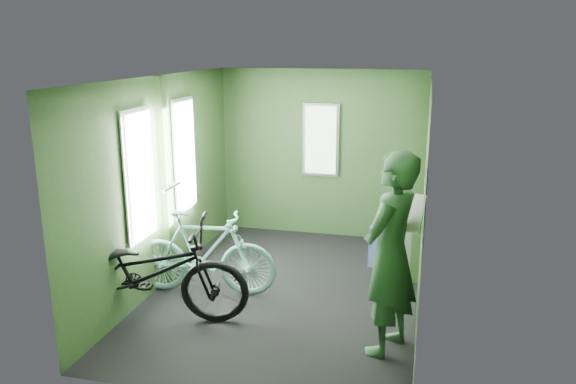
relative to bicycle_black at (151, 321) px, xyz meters
name	(u,v)px	position (x,y,z in m)	size (l,w,h in m)	color
room	(283,162)	(1.08, 1.00, 1.44)	(4.00, 4.02, 2.31)	black
bicycle_black	(151,321)	(0.00, 0.00, 0.00)	(0.68, 1.94, 1.02)	black
bicycle_mint	(205,293)	(0.28, 0.71, 0.00)	(0.44, 1.56, 0.94)	#7CC3BA
passenger	(390,254)	(2.27, 0.02, 0.90)	(0.66, 0.78, 1.79)	#2A4D2F
waste_box	(408,237)	(2.38, 1.76, 0.46)	(0.27, 0.38, 0.92)	gray
bench_seat	(400,233)	(2.27, 2.34, 0.31)	(0.65, 1.05, 1.05)	navy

